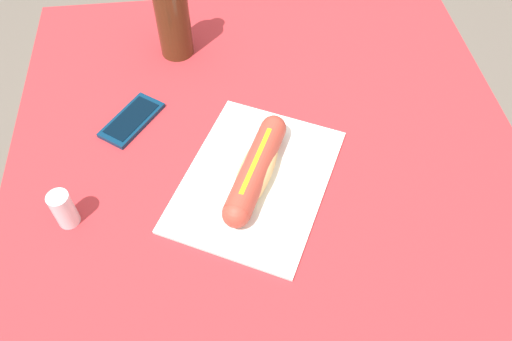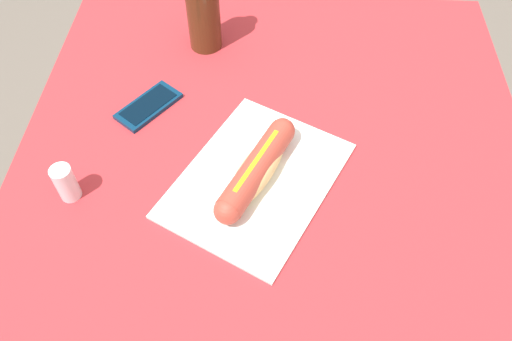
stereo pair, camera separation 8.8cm
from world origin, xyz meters
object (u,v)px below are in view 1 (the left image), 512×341
at_px(hot_dog, 256,169).
at_px(cell_phone, 132,120).
at_px(salt_shaker, 64,209).
at_px(soda_bottle, 172,13).

bearing_deg(hot_dog, cell_phone, 53.07).
distance_m(cell_phone, salt_shaker, 0.24).
height_order(cell_phone, soda_bottle, soda_bottle).
bearing_deg(cell_phone, hot_dog, -126.93).
bearing_deg(salt_shaker, cell_phone, -24.01).
bearing_deg(hot_dog, salt_shaker, 98.48).
distance_m(hot_dog, soda_bottle, 0.40).
bearing_deg(salt_shaker, soda_bottle, -24.41).
bearing_deg(soda_bottle, hot_dog, -160.33).
height_order(hot_dog, salt_shaker, salt_shaker).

